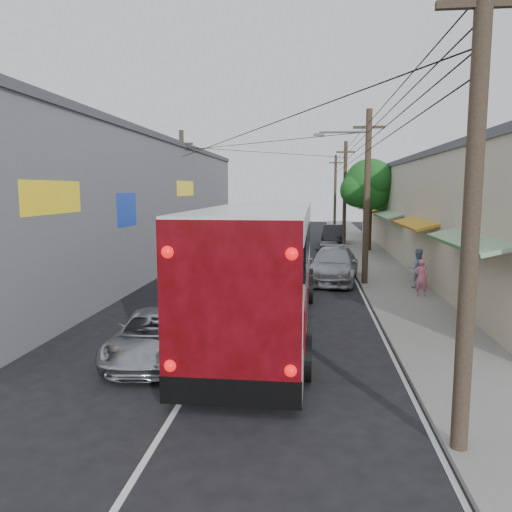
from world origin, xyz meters
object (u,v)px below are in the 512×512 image
at_px(coach_bus, 265,263).
at_px(parked_car_far, 334,235).
at_px(parked_suv, 333,265).
at_px(parked_car_mid, 329,252).
at_px(pedestrian_near, 421,277).
at_px(pedestrian_far, 417,268).
at_px(jeepney, 154,336).

xyz_separation_m(coach_bus, parked_car_far, (3.40, 24.71, -1.24)).
distance_m(parked_suv, parked_car_mid, 5.97).
distance_m(pedestrian_near, pedestrian_far, 1.70).
distance_m(jeepney, parked_car_far, 29.02).
bearing_deg(pedestrian_far, parked_suv, -30.13).
relative_size(coach_bus, parked_car_mid, 3.39).
height_order(jeepney, pedestrian_near, pedestrian_near).
distance_m(coach_bus, parked_car_mid, 14.46).
xyz_separation_m(jeepney, pedestrian_far, (8.78, 9.97, 0.38)).
relative_size(jeepney, pedestrian_far, 2.53).
distance_m(coach_bus, jeepney, 4.73).
bearing_deg(parked_car_far, pedestrian_far, -74.97).
bearing_deg(parked_suv, jeepney, -106.09).
distance_m(coach_bus, parked_suv, 8.69).
distance_m(coach_bus, parked_car_far, 24.97).
relative_size(parked_car_far, pedestrian_near, 3.19).
relative_size(parked_suv, pedestrian_far, 3.18).
height_order(pedestrian_near, pedestrian_far, pedestrian_far).
xyz_separation_m(pedestrian_near, pedestrian_far, (0.18, 1.68, 0.11)).
bearing_deg(jeepney, parked_car_far, 73.25).
xyz_separation_m(parked_suv, pedestrian_near, (3.40, -3.59, 0.08)).
height_order(coach_bus, parked_suv, coach_bus).
height_order(coach_bus, pedestrian_far, coach_bus).
bearing_deg(parked_suv, parked_car_mid, 97.55).
relative_size(jeepney, parked_car_far, 0.91).
bearing_deg(pedestrian_far, pedestrian_near, 81.71).
height_order(parked_suv, pedestrian_near, pedestrian_near).
bearing_deg(parked_suv, pedestrian_far, -20.52).
distance_m(parked_car_mid, parked_car_far, 10.58).
bearing_deg(coach_bus, parked_suv, 72.88).
distance_m(parked_suv, pedestrian_far, 4.06).
bearing_deg(pedestrian_near, parked_suv, -37.89).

